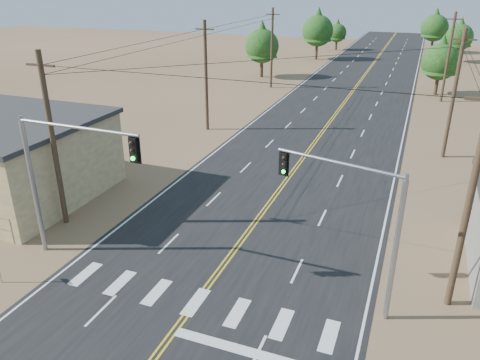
% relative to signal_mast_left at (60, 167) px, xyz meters
% --- Properties ---
extents(road, '(15.00, 200.00, 0.02)m').
position_rel_signal_mast_left_xyz_m(road, '(7.51, 20.91, -5.01)').
color(road, black).
rests_on(road, ground).
extents(utility_pole_left_near, '(1.80, 0.30, 10.00)m').
position_rel_signal_mast_left_xyz_m(utility_pole_left_near, '(-2.99, 2.91, 0.09)').
color(utility_pole_left_near, '#4C3826').
rests_on(utility_pole_left_near, ground).
extents(utility_pole_left_mid, '(1.80, 0.30, 10.00)m').
position_rel_signal_mast_left_xyz_m(utility_pole_left_mid, '(-2.99, 22.91, 0.09)').
color(utility_pole_left_mid, '#4C3826').
rests_on(utility_pole_left_mid, ground).
extents(utility_pole_left_far, '(1.80, 0.30, 10.00)m').
position_rel_signal_mast_left_xyz_m(utility_pole_left_far, '(-2.99, 42.91, 0.09)').
color(utility_pole_left_far, '#4C3826').
rests_on(utility_pole_left_far, ground).
extents(utility_pole_right_near, '(1.80, 0.30, 10.00)m').
position_rel_signal_mast_left_xyz_m(utility_pole_right_near, '(18.01, 2.91, 0.09)').
color(utility_pole_right_near, '#4C3826').
rests_on(utility_pole_right_near, ground).
extents(utility_pole_right_mid, '(1.80, 0.30, 10.00)m').
position_rel_signal_mast_left_xyz_m(utility_pole_right_mid, '(18.01, 22.91, 0.09)').
color(utility_pole_right_mid, '#4C3826').
rests_on(utility_pole_right_mid, ground).
extents(utility_pole_right_far, '(1.80, 0.30, 10.00)m').
position_rel_signal_mast_left_xyz_m(utility_pole_right_far, '(18.01, 42.91, 0.09)').
color(utility_pole_right_far, '#4C3826').
rests_on(utility_pole_right_far, ground).
extents(signal_mast_left, '(6.70, 0.50, 7.36)m').
position_rel_signal_mast_left_xyz_m(signal_mast_left, '(0.00, 0.00, 0.00)').
color(signal_mast_left, gray).
rests_on(signal_mast_left, ground).
extents(signal_mast_right, '(5.48, 1.56, 6.67)m').
position_rel_signal_mast_left_xyz_m(signal_mast_right, '(13.95, 1.30, -0.50)').
color(signal_mast_right, gray).
rests_on(signal_mast_right, ground).
extents(tree_left_near, '(4.81, 4.81, 8.02)m').
position_rel_signal_mast_left_xyz_m(tree_left_near, '(-6.48, 49.33, -0.12)').
color(tree_left_near, '#3F2D1E').
rests_on(tree_left_near, ground).
extents(tree_left_mid, '(5.34, 5.34, 8.90)m').
position_rel_signal_mast_left_xyz_m(tree_left_mid, '(-2.60, 68.35, 0.42)').
color(tree_left_mid, '#3F2D1E').
rests_on(tree_left_mid, ground).
extents(tree_left_far, '(3.63, 3.63, 6.06)m').
position_rel_signal_mast_left_xyz_m(tree_left_far, '(-1.49, 81.57, -1.32)').
color(tree_left_far, '#3F2D1E').
rests_on(tree_left_far, ground).
extents(tree_right_near, '(4.38, 4.38, 7.30)m').
position_rel_signal_mast_left_xyz_m(tree_right_near, '(17.38, 46.38, -0.56)').
color(tree_right_near, '#3F2D1E').
rests_on(tree_right_near, ground).
extents(tree_right_mid, '(4.51, 4.51, 7.51)m').
position_rel_signal_mast_left_xyz_m(tree_right_mid, '(20.52, 74.01, -0.43)').
color(tree_right_mid, '#3F2D1E').
rests_on(tree_right_mid, ground).
extents(tree_right_far, '(5.02, 5.02, 8.37)m').
position_rel_signal_mast_left_xyz_m(tree_right_far, '(16.51, 84.59, 0.09)').
color(tree_right_far, '#3F2D1E').
rests_on(tree_right_far, ground).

